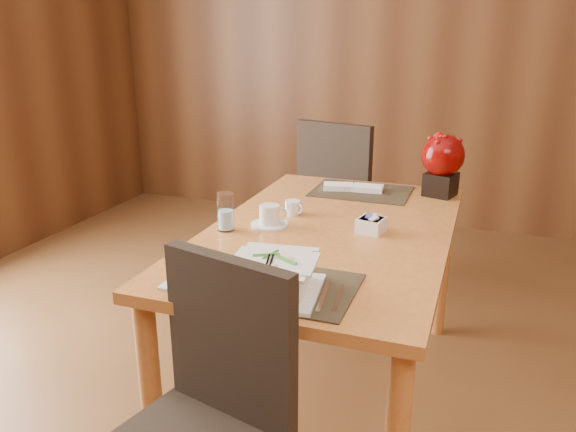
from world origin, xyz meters
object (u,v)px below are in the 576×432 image
(near_chair, at_px, (205,413))
(water_glass, at_px, (226,212))
(sugar_caddy, at_px, (371,225))
(creamer_jug, at_px, (293,207))
(berry_decor, at_px, (442,161))
(bread_plate, at_px, (189,283))
(far_chair, at_px, (343,196))
(dining_table, at_px, (329,252))
(coffee_cup, at_px, (269,217))
(soup_setting, at_px, (274,277))

(near_chair, bearing_deg, water_glass, 125.32)
(sugar_caddy, bearing_deg, near_chair, -105.31)
(creamer_jug, bearing_deg, water_glass, -100.42)
(berry_decor, height_order, bread_plate, berry_decor)
(far_chair, bearing_deg, dining_table, 114.97)
(sugar_caddy, xyz_separation_m, far_chair, (-0.38, 1.06, -0.21))
(water_glass, xyz_separation_m, far_chair, (0.15, 1.22, -0.26))
(bread_plate, bearing_deg, dining_table, 67.23)
(water_glass, relative_size, creamer_jug, 1.81)
(sugar_caddy, bearing_deg, water_glass, -162.67)
(dining_table, bearing_deg, sugar_caddy, 5.09)
(coffee_cup, height_order, near_chair, near_chair)
(coffee_cup, bearing_deg, soup_setting, -67.15)
(far_chair, bearing_deg, soup_setting, 110.85)
(water_glass, xyz_separation_m, bread_plate, (0.11, -0.48, -0.07))
(creamer_jug, bearing_deg, sugar_caddy, 5.84)
(soup_setting, relative_size, creamer_jug, 3.59)
(dining_table, relative_size, berry_decor, 5.27)
(water_glass, bearing_deg, dining_table, 22.13)
(dining_table, relative_size, bread_plate, 10.97)
(coffee_cup, distance_m, bread_plate, 0.58)
(dining_table, bearing_deg, soup_setting, -90.04)
(coffee_cup, bearing_deg, creamer_jug, 77.86)
(water_glass, height_order, near_chair, near_chair)
(dining_table, relative_size, soup_setting, 5.15)
(dining_table, height_order, coffee_cup, coffee_cup)
(water_glass, xyz_separation_m, near_chair, (0.28, -0.73, -0.30))
(creamer_jug, height_order, near_chair, near_chair)
(water_glass, bearing_deg, near_chair, -68.96)
(dining_table, bearing_deg, berry_decor, 60.00)
(coffee_cup, relative_size, water_glass, 1.01)
(water_glass, distance_m, berry_decor, 1.06)
(soup_setting, height_order, near_chair, near_chair)
(soup_setting, xyz_separation_m, berry_decor, (0.35, 1.21, 0.11))
(soup_setting, relative_size, far_chair, 0.29)
(sugar_caddy, relative_size, bread_plate, 0.68)
(coffee_cup, relative_size, creamer_jug, 1.82)
(near_chair, bearing_deg, creamer_jug, 110.37)
(berry_decor, xyz_separation_m, bread_plate, (-0.62, -1.24, -0.16))
(dining_table, distance_m, far_chair, 1.10)
(dining_table, height_order, creamer_jug, creamer_jug)
(near_chair, relative_size, far_chair, 0.92)
(dining_table, height_order, sugar_caddy, sugar_caddy)
(soup_setting, bearing_deg, sugar_caddy, 68.71)
(coffee_cup, bearing_deg, dining_table, 11.98)
(dining_table, xyz_separation_m, far_chair, (-0.22, 1.07, -0.09))
(dining_table, bearing_deg, coffee_cup, -168.02)
(sugar_caddy, relative_size, berry_decor, 0.33)
(water_glass, height_order, sugar_caddy, water_glass)
(coffee_cup, height_order, water_glass, water_glass)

